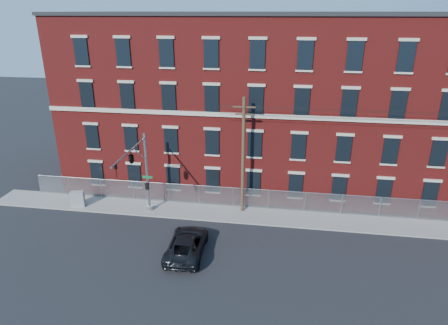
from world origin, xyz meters
name	(u,v)px	position (x,y,z in m)	size (l,w,h in m)	color
ground	(208,245)	(0.00, 0.00, 0.00)	(140.00, 140.00, 0.00)	black
sidewalk	(362,223)	(12.00, 5.00, 0.06)	(65.00, 3.00, 0.12)	gray
mill_building	(356,103)	(12.00, 13.93, 8.15)	(55.30, 14.32, 16.30)	maroon
chain_link_fence	(361,205)	(12.00, 6.30, 1.06)	(59.06, 0.06, 1.85)	#A5A8AD
traffic_signal_mast	(135,164)	(-6.00, 2.18, 5.39)	(0.90, 6.75, 7.00)	#9EA0A5
utility_pole_near	(243,154)	(2.00, 5.60, 5.34)	(1.80, 0.28, 10.00)	#473623
pickup_truck	(187,244)	(-1.29, -1.14, 0.76)	(2.52, 5.46, 1.52)	black
utility_cabinet	(78,199)	(-12.52, 4.20, 0.83)	(1.14, 0.57, 1.43)	gray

